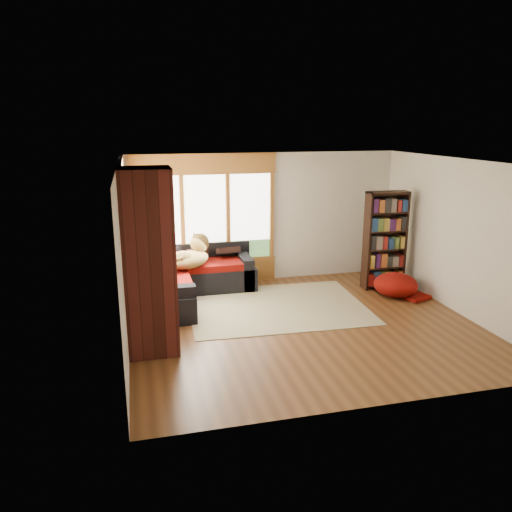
{
  "coord_description": "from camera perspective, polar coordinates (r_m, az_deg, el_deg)",
  "views": [
    {
      "loc": [
        -2.56,
        -7.13,
        3.17
      ],
      "look_at": [
        -0.57,
        0.9,
        0.95
      ],
      "focal_mm": 35.0,
      "sensor_mm": 36.0,
      "label": 1
    }
  ],
  "objects": [
    {
      "name": "ceiling",
      "position": [
        7.59,
        5.91,
        10.64
      ],
      "size": [
        5.5,
        5.5,
        0.0
      ],
      "primitive_type": "plane",
      "color": "white"
    },
    {
      "name": "wall_front",
      "position": [
        5.61,
        14.19,
        -4.94
      ],
      "size": [
        5.5,
        0.04,
        2.6
      ],
      "primitive_type": "cube",
      "color": "silver",
      "rests_on": "ground"
    },
    {
      "name": "throw_pillows",
      "position": [
        9.31,
        -9.48,
        -0.18
      ],
      "size": [
        1.98,
        1.68,
        0.45
      ],
      "color": "black",
      "rests_on": "sectional_sofa"
    },
    {
      "name": "roller_blind",
      "position": [
        9.27,
        -14.64,
        5.73
      ],
      "size": [
        0.03,
        0.72,
        0.9
      ],
      "primitive_type": "cube",
      "color": "#7F9655",
      "rests_on": "wall_left"
    },
    {
      "name": "bookshelf",
      "position": [
        9.99,
        14.53,
        1.73
      ],
      "size": [
        0.82,
        0.27,
        1.91
      ],
      "color": "black",
      "rests_on": "ground"
    },
    {
      "name": "brick_chimney",
      "position": [
        7.03,
        -12.12,
        -0.75
      ],
      "size": [
        0.7,
        0.7,
        2.6
      ],
      "primitive_type": "cube",
      "color": "#471914",
      "rests_on": "ground"
    },
    {
      "name": "sectional_sofa",
      "position": [
        9.3,
        -9.52,
        -3.15
      ],
      "size": [
        2.2,
        2.2,
        0.8
      ],
      "rotation": [
        0.0,
        0.0,
        0.04
      ],
      "color": "black",
      "rests_on": "ground"
    },
    {
      "name": "pouf",
      "position": [
        9.74,
        15.67,
        -3.13
      ],
      "size": [
        1.07,
        1.07,
        0.44
      ],
      "primitive_type": "ellipsoid",
      "rotation": [
        0.0,
        0.0,
        -0.41
      ],
      "color": "maroon",
      "rests_on": "area_rug"
    },
    {
      "name": "floor",
      "position": [
        8.21,
        5.42,
        -7.76
      ],
      "size": [
        5.5,
        5.5,
        0.0
      ],
      "primitive_type": "plane",
      "color": "#522F16",
      "rests_on": "ground"
    },
    {
      "name": "dog_tan",
      "position": [
        9.31,
        -7.35,
        0.12
      ],
      "size": [
        1.03,
        1.02,
        0.51
      ],
      "rotation": [
        0.0,
        0.0,
        0.77
      ],
      "color": "olive",
      "rests_on": "sectional_sofa"
    },
    {
      "name": "wall_right",
      "position": [
        9.08,
        22.26,
        2.01
      ],
      "size": [
        0.04,
        5.0,
        2.6
      ],
      "primitive_type": "cube",
      "color": "silver",
      "rests_on": "ground"
    },
    {
      "name": "windows_back",
      "position": [
        9.86,
        -5.78,
        4.32
      ],
      "size": [
        2.82,
        0.1,
        1.9
      ],
      "color": "#9B6227",
      "rests_on": "wall_back"
    },
    {
      "name": "dog_brindle",
      "position": [
        8.67,
        -11.07,
        -1.5
      ],
      "size": [
        0.51,
        0.79,
        0.42
      ],
      "rotation": [
        0.0,
        0.0,
        1.52
      ],
      "color": "#332318",
      "rests_on": "sectional_sofa"
    },
    {
      "name": "wall_left",
      "position": [
        7.37,
        -14.94,
        -0.2
      ],
      "size": [
        0.04,
        5.0,
        2.6
      ],
      "primitive_type": "cube",
      "color": "silver",
      "rests_on": "ground"
    },
    {
      "name": "wall_back",
      "position": [
        10.14,
        0.95,
        4.39
      ],
      "size": [
        5.5,
        0.04,
        2.6
      ],
      "primitive_type": "cube",
      "color": "silver",
      "rests_on": "ground"
    },
    {
      "name": "area_rug",
      "position": [
        8.91,
        2.38,
        -5.78
      ],
      "size": [
        3.19,
        2.49,
        0.01
      ],
      "primitive_type": "cube",
      "rotation": [
        0.0,
        0.0,
        -0.04
      ],
      "color": "beige",
      "rests_on": "ground"
    },
    {
      "name": "windows_left",
      "position": [
        8.53,
        -14.69,
        2.2
      ],
      "size": [
        0.1,
        2.62,
        1.9
      ],
      "color": "#9B6227",
      "rests_on": "wall_left"
    }
  ]
}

